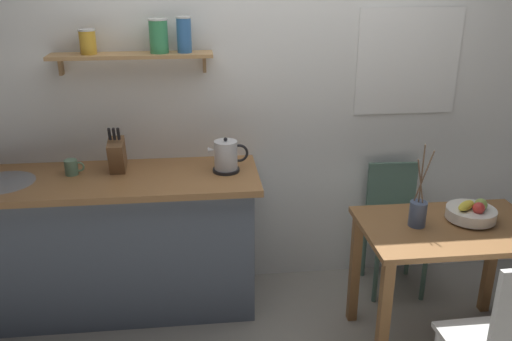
% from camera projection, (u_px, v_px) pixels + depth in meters
% --- Properties ---
extents(ground_plane, '(14.00, 14.00, 0.00)m').
position_uv_depth(ground_plane, '(276.00, 325.00, 3.39)').
color(ground_plane, gray).
extents(back_wall, '(6.80, 0.11, 2.70)m').
position_uv_depth(back_wall, '(295.00, 90.00, 3.53)').
color(back_wall, white).
rests_on(back_wall, ground_plane).
extents(kitchen_counter, '(1.83, 0.63, 0.93)m').
position_uv_depth(kitchen_counter, '(113.00, 243.00, 3.41)').
color(kitchen_counter, slate).
rests_on(kitchen_counter, ground_plane).
extents(wall_shelf, '(0.96, 0.20, 0.34)m').
position_uv_depth(wall_shelf, '(141.00, 45.00, 3.16)').
color(wall_shelf, tan).
extents(dining_table, '(0.98, 0.63, 0.77)m').
position_uv_depth(dining_table, '(448.00, 248.00, 3.03)').
color(dining_table, brown).
rests_on(dining_table, ground_plane).
extents(dining_chair_far, '(0.40, 0.40, 0.86)m').
position_uv_depth(dining_chair_far, '(394.00, 220.00, 3.68)').
color(dining_chair_far, '#4C6B5B').
rests_on(dining_chair_far, ground_plane).
extents(fruit_bowl, '(0.27, 0.27, 0.13)m').
position_uv_depth(fruit_bowl, '(471.00, 212.00, 3.02)').
color(fruit_bowl, silver).
rests_on(fruit_bowl, dining_table).
extents(twig_vase, '(0.09, 0.09, 0.47)m').
position_uv_depth(twig_vase, '(418.00, 212.00, 2.95)').
color(twig_vase, '#475675').
rests_on(twig_vase, dining_table).
extents(electric_kettle, '(0.25, 0.17, 0.22)m').
position_uv_depth(electric_kettle, '(226.00, 157.00, 3.28)').
color(electric_kettle, black).
rests_on(electric_kettle, kitchen_counter).
extents(knife_block, '(0.09, 0.18, 0.29)m').
position_uv_depth(knife_block, '(117.00, 154.00, 3.27)').
color(knife_block, brown).
rests_on(knife_block, kitchen_counter).
extents(coffee_mug_by_sink, '(0.12, 0.08, 0.09)m').
position_uv_depth(coffee_mug_by_sink, '(72.00, 167.00, 3.25)').
color(coffee_mug_by_sink, slate).
rests_on(coffee_mug_by_sink, kitchen_counter).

